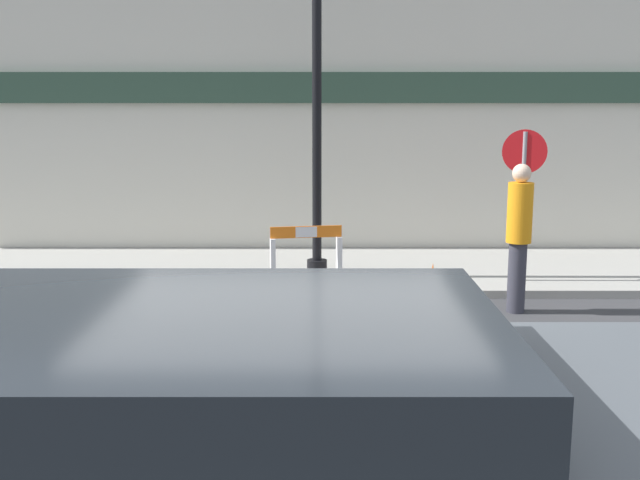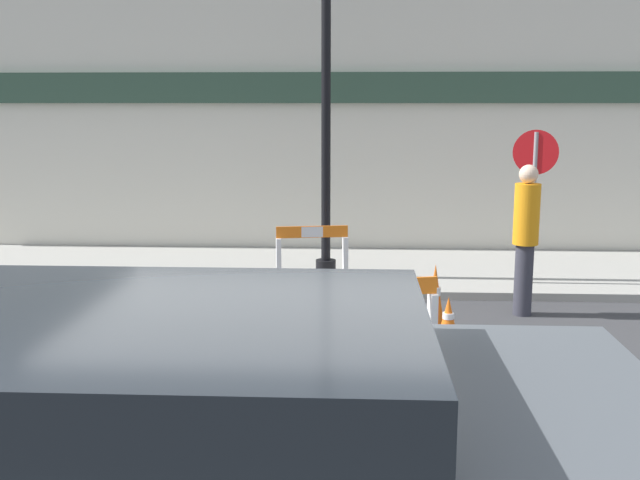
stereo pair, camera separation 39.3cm
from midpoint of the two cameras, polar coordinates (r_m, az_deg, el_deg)
ground_plane at (r=5.71m, az=-1.88°, el=-16.15°), size 60.00×60.00×0.00m
sidewalk_slab at (r=11.37m, az=0.59°, el=-2.30°), size 18.00×2.97×0.11m
storefront_facade at (r=12.65m, az=0.90°, el=11.31°), size 18.00×0.22×5.50m
stop_sign at (r=10.56m, az=17.04°, el=4.31°), size 0.59×0.16×2.09m
barricade_0 at (r=9.66m, az=0.57°, el=-1.57°), size 0.94×0.29×1.00m
barricade_1 at (r=6.57m, az=6.72°, el=-7.10°), size 0.91×0.32×1.08m
traffic_cone_0 at (r=8.26m, az=11.09°, el=-6.05°), size 0.30×0.30×0.51m
traffic_cone_1 at (r=8.92m, az=-7.01°, el=-4.80°), size 0.30×0.30×0.48m
traffic_cone_2 at (r=8.73m, az=10.03°, el=-4.29°), size 0.30×0.30×0.75m
traffic_cone_3 at (r=7.46m, az=-7.25°, el=-7.09°), size 0.30×0.30×0.67m
person_worker at (r=9.36m, az=16.57°, el=0.48°), size 0.40×0.40×1.84m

